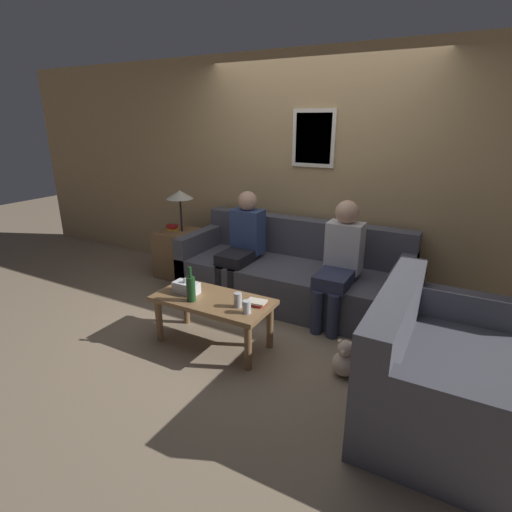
{
  "coord_description": "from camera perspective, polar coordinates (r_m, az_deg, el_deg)",
  "views": [
    {
      "loc": [
        1.6,
        -3.18,
        1.9
      ],
      "look_at": [
        -0.11,
        -0.06,
        0.67
      ],
      "focal_mm": 28.0,
      "sensor_mm": 36.0,
      "label": 1
    }
  ],
  "objects": [
    {
      "name": "ground_plane",
      "position": [
        4.03,
        1.88,
        -9.09
      ],
      "size": [
        16.0,
        16.0,
        0.0
      ],
      "primitive_type": "plane",
      "color": "gray"
    },
    {
      "name": "wall_back",
      "position": [
        4.56,
        8.18,
        11.31
      ],
      "size": [
        9.0,
        0.08,
        2.6
      ],
      "color": "tan",
      "rests_on": "ground_plane"
    },
    {
      "name": "couch_main",
      "position": [
        4.37,
        5.24,
        -2.66
      ],
      "size": [
        2.42,
        0.94,
        0.84
      ],
      "color": "#4C4C56",
      "rests_on": "ground_plane"
    },
    {
      "name": "couch_side",
      "position": [
        3.01,
        24.62,
        -15.16
      ],
      "size": [
        0.94,
        1.42,
        0.84
      ],
      "rotation": [
        0.0,
        0.0,
        1.57
      ],
      "color": "#4C4C56",
      "rests_on": "ground_plane"
    },
    {
      "name": "coffee_table",
      "position": [
        3.49,
        -6.15,
        -7.04
      ],
      "size": [
        1.03,
        0.5,
        0.44
      ],
      "color": "olive",
      "rests_on": "ground_plane"
    },
    {
      "name": "side_table_with_lamp",
      "position": [
        5.1,
        -10.86,
        0.99
      ],
      "size": [
        0.48,
        0.48,
        1.09
      ],
      "color": "olive",
      "rests_on": "ground_plane"
    },
    {
      "name": "wine_bottle",
      "position": [
        3.39,
        -9.29,
        -4.55
      ],
      "size": [
        0.08,
        0.08,
        0.31
      ],
      "color": "#19421E",
      "rests_on": "coffee_table"
    },
    {
      "name": "drinking_glass",
      "position": [
        3.17,
        -1.33,
        -7.28
      ],
      "size": [
        0.07,
        0.07,
        0.11
      ],
      "color": "silver",
      "rests_on": "coffee_table"
    },
    {
      "name": "book_stack",
      "position": [
        3.32,
        0.09,
        -6.67
      ],
      "size": [
        0.17,
        0.13,
        0.04
      ],
      "color": "red",
      "rests_on": "coffee_table"
    },
    {
      "name": "soda_can",
      "position": [
        3.27,
        -2.61,
        -6.3
      ],
      "size": [
        0.07,
        0.07,
        0.12
      ],
      "color": "#BCBCC1",
      "rests_on": "coffee_table"
    },
    {
      "name": "tissue_box",
      "position": [
        3.58,
        -9.92,
        -4.43
      ],
      "size": [
        0.23,
        0.12,
        0.15
      ],
      "color": "silver",
      "rests_on": "coffee_table"
    },
    {
      "name": "person_left",
      "position": [
        4.36,
        -1.98,
        2.07
      ],
      "size": [
        0.34,
        0.63,
        1.16
      ],
      "color": "black",
      "rests_on": "ground_plane"
    },
    {
      "name": "person_right",
      "position": [
        3.88,
        11.92,
        -0.38
      ],
      "size": [
        0.34,
        0.65,
        1.18
      ],
      "color": "#2D334C",
      "rests_on": "ground_plane"
    },
    {
      "name": "teddy_bear",
      "position": [
        3.26,
        12.53,
        -14.3
      ],
      "size": [
        0.19,
        0.19,
        0.3
      ],
      "color": "beige",
      "rests_on": "ground_plane"
    }
  ]
}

